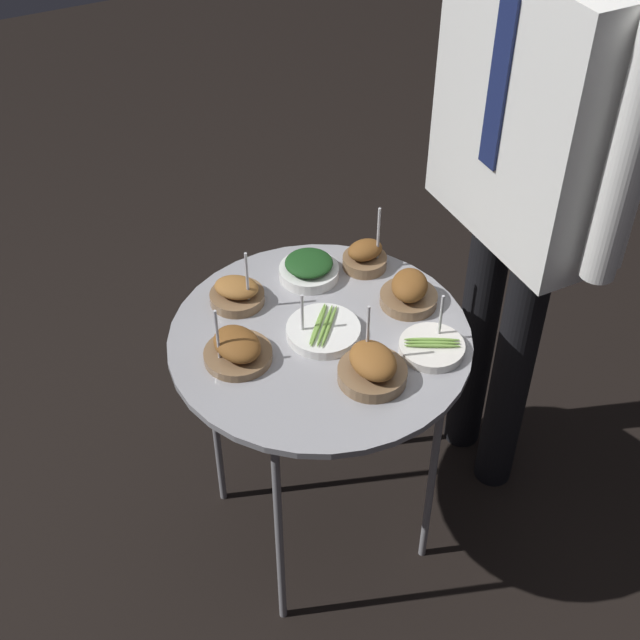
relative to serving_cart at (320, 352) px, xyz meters
name	(u,v)px	position (x,y,z in m)	size (l,w,h in m)	color
ground_plane	(320,524)	(0.00, 0.00, -0.69)	(8.00, 8.00, 0.00)	black
serving_cart	(320,352)	(0.00, 0.00, 0.00)	(0.71, 0.71, 0.74)	#939399
bowl_roast_far_rim	(237,349)	(-0.01, -0.20, 0.08)	(0.16, 0.16, 0.16)	brown
bowl_asparagus_near_rim	(323,330)	(0.00, 0.01, 0.06)	(0.17, 0.17, 0.13)	white
bowl_asparagus_front_left	(432,347)	(0.16, 0.21, 0.06)	(0.15, 0.15, 0.13)	silver
bowl_roast_back_right	(409,292)	(-0.01, 0.25, 0.09)	(0.14, 0.14, 0.08)	brown
bowl_spinach_front_center	(309,268)	(-0.21, 0.07, 0.08)	(0.15, 0.15, 0.06)	white
bowl_roast_mid_left	(373,368)	(0.18, 0.04, 0.09)	(0.16, 0.16, 0.18)	brown
bowl_roast_center	(237,293)	(-0.20, -0.13, 0.08)	(0.14, 0.14, 0.17)	brown
bowl_roast_mid_right	(365,256)	(-0.18, 0.22, 0.08)	(0.11, 0.11, 0.18)	brown
waiter_figure	(533,139)	(-0.02, 0.55, 0.42)	(0.65, 0.24, 1.76)	black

